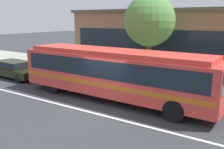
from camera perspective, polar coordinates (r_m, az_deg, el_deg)
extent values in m
plane|color=#34373B|center=(12.98, -2.44, -7.50)|extent=(120.00, 120.00, 0.00)
cube|color=#9CA08C|center=(18.72, 9.99, -1.23)|extent=(60.00, 8.00, 0.12)
cube|color=silver|center=(12.38, -4.64, -8.52)|extent=(56.00, 0.16, 0.01)
cube|color=#D93C36|center=(13.89, 0.41, 0.23)|extent=(11.61, 2.69, 2.12)
cube|color=red|center=(13.69, 0.42, 5.06)|extent=(10.68, 2.38, 0.24)
cube|color=#19232D|center=(13.81, 0.42, 1.95)|extent=(10.91, 2.70, 0.93)
cube|color=#CA641A|center=(13.98, 0.41, -1.30)|extent=(11.38, 2.71, 0.24)
cylinder|color=black|center=(13.45, 17.18, -5.09)|extent=(1.01, 0.30, 1.00)
cylinder|color=black|center=(11.48, 13.80, -7.93)|extent=(1.01, 0.30, 1.00)
cylinder|color=black|center=(17.20, -7.76, -0.86)|extent=(1.01, 0.30, 1.00)
cylinder|color=black|center=(15.70, -13.14, -2.36)|extent=(1.01, 0.30, 1.00)
cube|color=black|center=(20.63, -20.94, 0.69)|extent=(4.69, 1.95, 0.55)
cube|color=black|center=(20.72, -21.40, 2.19)|extent=(2.65, 1.65, 0.50)
cube|color=#19232D|center=(20.72, -21.41, 2.26)|extent=(2.70, 1.66, 0.32)
cylinder|color=black|center=(19.85, -16.69, -0.01)|extent=(0.65, 0.25, 0.64)
cylinder|color=black|center=(19.01, -20.30, -0.81)|extent=(0.65, 0.25, 0.64)
cylinder|color=black|center=(22.32, -21.42, 0.99)|extent=(0.65, 0.25, 0.64)
cylinder|color=navy|center=(14.90, 11.18, -2.95)|extent=(0.14, 0.14, 0.82)
cylinder|color=navy|center=(15.03, 10.89, -2.79)|extent=(0.14, 0.14, 0.82)
cylinder|color=green|center=(14.80, 11.15, -0.23)|extent=(0.48, 0.48, 0.59)
sphere|color=#DA9E89|center=(14.72, 11.21, 1.29)|extent=(0.21, 0.21, 0.21)
cylinder|color=gray|center=(13.85, 20.78, -1.27)|extent=(0.08, 0.08, 2.43)
cube|color=yellow|center=(13.66, 21.10, 2.87)|extent=(0.17, 0.43, 0.56)
cylinder|color=brown|center=(17.81, 8.16, 3.20)|extent=(0.39, 0.39, 2.96)
sphere|color=#548E42|center=(17.58, 8.43, 11.89)|extent=(3.46, 3.46, 3.46)
cube|color=#91654B|center=(23.41, 15.03, 7.25)|extent=(17.46, 8.09, 4.95)
cube|color=#19232D|center=(19.60, 11.20, 7.23)|extent=(16.06, 0.04, 1.78)
cube|color=brown|center=(23.34, 15.39, 13.60)|extent=(17.86, 8.49, 0.24)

